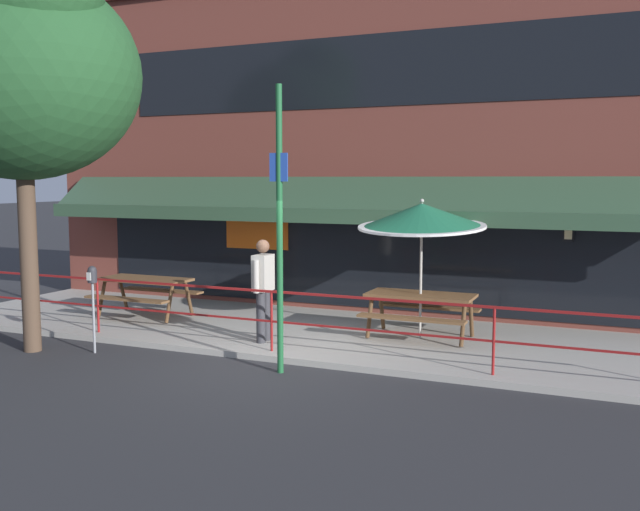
{
  "coord_description": "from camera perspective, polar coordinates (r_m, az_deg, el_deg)",
  "views": [
    {
      "loc": [
        5.1,
        -9.5,
        2.81
      ],
      "look_at": [
        0.27,
        1.6,
        1.5
      ],
      "focal_mm": 40.0,
      "sensor_mm": 36.0,
      "label": 1
    }
  ],
  "objects": [
    {
      "name": "patio_umbrella_centre",
      "position": [
        12.07,
        8.14,
        3.12
      ],
      "size": [
        2.14,
        2.14,
        2.38
      ],
      "color": "#B7B2A8",
      "rests_on": "patio_deck"
    },
    {
      "name": "patio_railing",
      "position": [
        11.23,
        -3.9,
        -4.16
      ],
      "size": [
        13.84,
        0.04,
        0.97
      ],
      "color": "maroon",
      "rests_on": "patio_deck"
    },
    {
      "name": "ground_plane",
      "position": [
        11.14,
        -4.59,
        -8.45
      ],
      "size": [
        120.0,
        120.0,
        0.0
      ],
      "primitive_type": "plane",
      "color": "#2D2D30"
    },
    {
      "name": "street_sign_pole",
      "position": [
        10.16,
        -3.26,
        2.26
      ],
      "size": [
        0.28,
        0.09,
        4.12
      ],
      "color": "#1E6033",
      "rests_on": "ground"
    },
    {
      "name": "picnic_table_centre",
      "position": [
        12.24,
        8.05,
        -3.78
      ],
      "size": [
        1.8,
        1.42,
        0.76
      ],
      "color": "brown",
      "rests_on": "patio_deck"
    },
    {
      "name": "pedestrian_walking",
      "position": [
        11.85,
        -4.57,
        -2.35
      ],
      "size": [
        0.25,
        0.62,
        1.71
      ],
      "color": "#333338",
      "rests_on": "patio_deck"
    },
    {
      "name": "street_tree_curbside",
      "position": [
        12.37,
        -22.75,
        14.19
      ],
      "size": [
        3.87,
        3.48,
        6.65
      ],
      "color": "brown",
      "rests_on": "ground"
    },
    {
      "name": "patio_deck",
      "position": [
        12.88,
        -0.37,
        -6.2
      ],
      "size": [
        15.0,
        4.0,
        0.1
      ],
      "primitive_type": "cube",
      "color": "#ADA89E",
      "rests_on": "ground"
    },
    {
      "name": "parking_meter_near",
      "position": [
        11.99,
        -17.75,
        -2.09
      ],
      "size": [
        0.15,
        0.16,
        1.42
      ],
      "color": "gray",
      "rests_on": "ground"
    },
    {
      "name": "picnic_table_left",
      "position": [
        14.41,
        -13.83,
        -2.4
      ],
      "size": [
        1.8,
        1.42,
        0.76
      ],
      "color": "brown",
      "rests_on": "patio_deck"
    },
    {
      "name": "restaurant_building",
      "position": [
        14.66,
        3.18,
        8.85
      ],
      "size": [
        15.0,
        1.6,
        7.03
      ],
      "color": "brown",
      "rests_on": "ground"
    }
  ]
}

